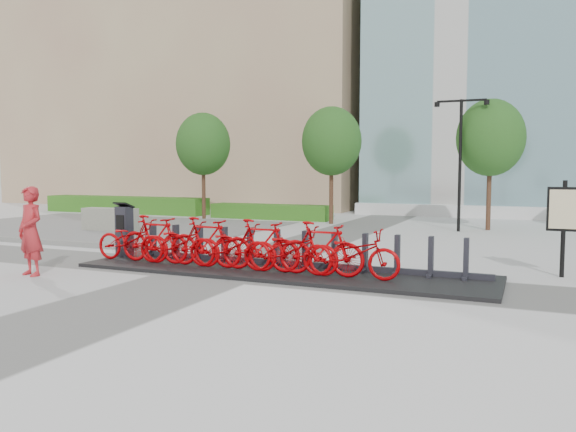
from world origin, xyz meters
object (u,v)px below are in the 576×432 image
at_px(kiosk, 124,230).
at_px(map_sign, 564,213).
at_px(bike_0, 131,240).
at_px(worker_red, 30,231).
at_px(jersey_barrier, 110,219).

height_order(kiosk, map_sign, map_sign).
bearing_deg(bike_0, map_sign, -76.62).
height_order(worker_red, map_sign, map_sign).
bearing_deg(worker_red, map_sign, 33.63).
relative_size(bike_0, jersey_barrier, 0.88).
bearing_deg(jersey_barrier, map_sign, -16.22).
bearing_deg(worker_red, kiosk, 94.50).
height_order(bike_0, kiosk, kiosk).
distance_m(kiosk, jersey_barrier, 7.52).
xyz_separation_m(kiosk, map_sign, (10.47, 1.74, 0.64)).
distance_m(kiosk, map_sign, 10.63).
height_order(kiosk, jersey_barrier, kiosk).
distance_m(bike_0, jersey_barrier, 8.41).
bearing_deg(jersey_barrier, kiosk, -49.18).
bearing_deg(kiosk, map_sign, 12.74).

